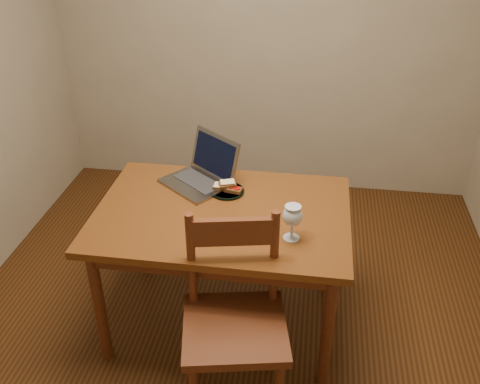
# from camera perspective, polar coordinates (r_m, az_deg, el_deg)

# --- Properties ---
(floor) EXTENTS (3.20, 3.20, 0.02)m
(floor) POSITION_cam_1_polar(r_m,az_deg,el_deg) (3.23, -0.48, -13.03)
(floor) COLOR black
(floor) RESTS_ON ground
(back_wall) EXTENTS (3.20, 0.02, 2.60)m
(back_wall) POSITION_cam_1_polar(r_m,az_deg,el_deg) (4.03, 3.12, 17.54)
(back_wall) COLOR gray
(back_wall) RESTS_ON floor
(table) EXTENTS (1.30, 0.90, 0.74)m
(table) POSITION_cam_1_polar(r_m,az_deg,el_deg) (2.79, -1.90, -3.52)
(table) COLOR #43230B
(table) RESTS_ON floor
(chair) EXTENTS (0.54, 0.52, 0.50)m
(chair) POSITION_cam_1_polar(r_m,az_deg,el_deg) (2.45, -0.59, -12.90)
(chair) COLOR #411C0D
(chair) RESTS_ON floor
(plate) EXTENTS (0.18, 0.18, 0.02)m
(plate) POSITION_cam_1_polar(r_m,az_deg,el_deg) (2.89, -1.35, 0.08)
(plate) COLOR black
(plate) RESTS_ON table
(sandwich_cheese) EXTENTS (0.10, 0.06, 0.03)m
(sandwich_cheese) POSITION_cam_1_polar(r_m,az_deg,el_deg) (2.89, -1.92, 0.59)
(sandwich_cheese) COLOR #381E0C
(sandwich_cheese) RESTS_ON plate
(sandwich_tomato) EXTENTS (0.10, 0.07, 0.03)m
(sandwich_tomato) POSITION_cam_1_polar(r_m,az_deg,el_deg) (2.87, -0.70, 0.32)
(sandwich_tomato) COLOR #381E0C
(sandwich_tomato) RESTS_ON plate
(sandwich_top) EXTENTS (0.10, 0.08, 0.03)m
(sandwich_top) POSITION_cam_1_polar(r_m,az_deg,el_deg) (2.87, -1.34, 0.86)
(sandwich_top) COLOR #381E0C
(sandwich_top) RESTS_ON plate
(milk_glass) EXTENTS (0.09, 0.09, 0.18)m
(milk_glass) POSITION_cam_1_polar(r_m,az_deg,el_deg) (2.50, 5.59, -3.25)
(milk_glass) COLOR white
(milk_glass) RESTS_ON table
(laptop) EXTENTS (0.47, 0.47, 0.25)m
(laptop) POSITION_cam_1_polar(r_m,az_deg,el_deg) (2.98, -3.90, 2.31)
(laptop) COLOR slate
(laptop) RESTS_ON table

